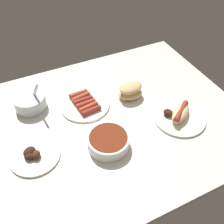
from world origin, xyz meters
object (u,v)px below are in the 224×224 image
Objects in this scene: plate_grilled_meat at (34,155)px; bowl_coleslaw at (30,101)px; plate_sausages at (85,104)px; plate_hotdog_assembled at (179,115)px; bread_stack at (130,91)px; bowl_chili at (108,141)px.

plate_grilled_meat is 27.69cm from bowl_coleslaw.
plate_hotdog_assembled is at bearing -36.32° from plate_sausages.
bread_stack is 0.56× the size of plate_sausages.
bowl_chili is 1.29× the size of bread_stack.
bowl_chili is at bearing -179.40° from plate_hotdog_assembled.
bowl_coleslaw is (5.00, 27.11, 2.52)cm from plate_grilled_meat.
bowl_coleslaw is (-43.54, 12.84, -0.11)cm from bread_stack.
plate_grilled_meat is at bearing -146.72° from plate_sausages.
bowl_chili is 1.02× the size of bowl_coleslaw.
bread_stack is (48.54, 14.28, 2.63)cm from plate_grilled_meat.
bowl_coleslaw is (-22.35, 34.53, 0.61)cm from bowl_chili.
bread_stack is 0.79× the size of bowl_coleslaw.
bowl_coleslaw is at bearing 122.91° from bowl_chili.
plate_hotdog_assembled reaches higher than plate_grilled_meat.
plate_sausages is 41.98cm from plate_hotdog_assembled.
plate_hotdog_assembled reaches higher than plate_sausages.
bowl_chili is 28.40cm from plate_grilled_meat.
bowl_coleslaw reaches higher than plate_grilled_meat.
plate_sausages is (-0.22, 25.22, -1.77)cm from bowl_chili.
bowl_chili is 33.62cm from plate_hotdog_assembled.
plate_hotdog_assembled reaches higher than bowl_chili.
plate_sausages is at bearing 143.68° from plate_hotdog_assembled.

